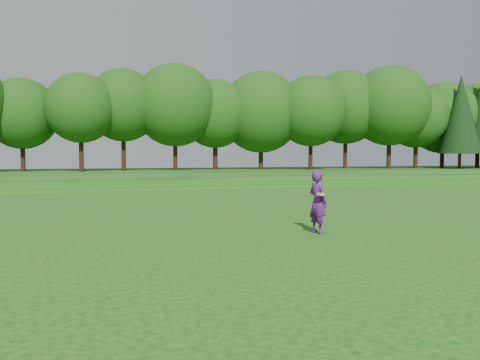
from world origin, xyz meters
name	(u,v)px	position (x,y,z in m)	size (l,w,h in m)	color
ground	(164,255)	(0.00, 0.00, 0.00)	(140.00, 140.00, 0.00)	#0D470E
berm	(110,176)	(0.00, 34.00, 0.30)	(130.00, 30.00, 0.60)	#0D470E
walking_path	(118,190)	(0.00, 20.00, 0.02)	(130.00, 1.60, 0.04)	gray
treeline	(107,95)	(0.00, 38.00, 8.10)	(104.00, 7.00, 15.00)	#1A4710
woman	(318,202)	(4.48, 1.51, 0.88)	(0.56, 0.79, 1.75)	#581971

